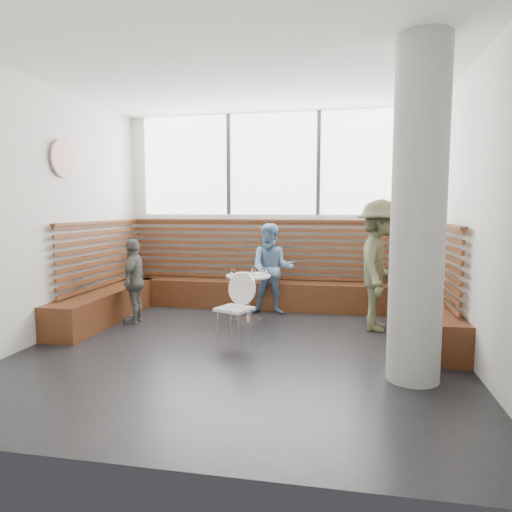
% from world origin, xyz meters
% --- Properties ---
extents(room, '(5.00, 5.00, 3.20)m').
position_xyz_m(room, '(0.00, 0.00, 1.60)').
color(room, silver).
rests_on(room, ground).
extents(booth, '(5.00, 2.50, 1.44)m').
position_xyz_m(booth, '(0.00, 1.77, 0.41)').
color(booth, '#462311').
rests_on(booth, ground).
extents(concrete_column, '(0.50, 0.50, 3.20)m').
position_xyz_m(concrete_column, '(1.85, -0.60, 1.60)').
color(concrete_column, gray).
rests_on(concrete_column, ground).
extents(wall_art, '(0.03, 0.50, 0.50)m').
position_xyz_m(wall_art, '(-2.46, 0.40, 2.30)').
color(wall_art, white).
rests_on(wall_art, room).
extents(cafe_table, '(0.65, 0.65, 0.67)m').
position_xyz_m(cafe_table, '(-0.19, 1.39, 0.48)').
color(cafe_table, silver).
rests_on(cafe_table, ground).
extents(cafe_chair, '(0.40, 0.40, 0.84)m').
position_xyz_m(cafe_chair, '(-0.14, 0.36, 0.49)').
color(cafe_chair, white).
rests_on(cafe_chair, ground).
extents(adult_man, '(0.82, 1.23, 1.77)m').
position_xyz_m(adult_man, '(1.66, 1.22, 0.88)').
color(adult_man, '#53573A').
rests_on(adult_man, ground).
extents(child_back, '(0.73, 0.59, 1.41)m').
position_xyz_m(child_back, '(0.08, 1.89, 0.71)').
color(child_back, '#688DB5').
rests_on(child_back, ground).
extents(child_left, '(0.39, 0.75, 1.22)m').
position_xyz_m(child_left, '(-1.79, 0.97, 0.61)').
color(child_left, '#615D58').
rests_on(child_left, ground).
extents(plate_near, '(0.20, 0.20, 0.01)m').
position_xyz_m(plate_near, '(-0.30, 1.54, 0.68)').
color(plate_near, white).
rests_on(plate_near, cafe_table).
extents(plate_far, '(0.20, 0.20, 0.01)m').
position_xyz_m(plate_far, '(-0.07, 1.57, 0.68)').
color(plate_far, white).
rests_on(plate_far, cafe_table).
extents(glass_left, '(0.07, 0.07, 0.12)m').
position_xyz_m(glass_left, '(-0.40, 1.31, 0.73)').
color(glass_left, white).
rests_on(glass_left, cafe_table).
extents(glass_mid, '(0.07, 0.07, 0.11)m').
position_xyz_m(glass_mid, '(-0.11, 1.36, 0.73)').
color(glass_mid, white).
rests_on(glass_mid, cafe_table).
extents(glass_right, '(0.07, 0.07, 0.10)m').
position_xyz_m(glass_right, '(0.03, 1.41, 0.72)').
color(glass_right, white).
rests_on(glass_right, cafe_table).
extents(menu_card, '(0.22, 0.19, 0.00)m').
position_xyz_m(menu_card, '(-0.13, 1.22, 0.67)').
color(menu_card, '#A5C64C').
rests_on(menu_card, cafe_table).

